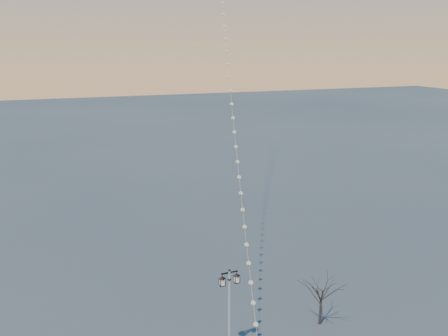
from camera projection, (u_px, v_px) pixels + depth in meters
name	position (u px, v px, depth m)	size (l,w,h in m)	color
street_lamp	(229.00, 306.00, 26.36)	(1.39, 0.61, 5.48)	black
bare_tree	(322.00, 292.00, 29.12)	(2.07, 2.07, 3.43)	#322722
kite_train	(226.00, 8.00, 41.42)	(10.79, 40.82, 43.14)	black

